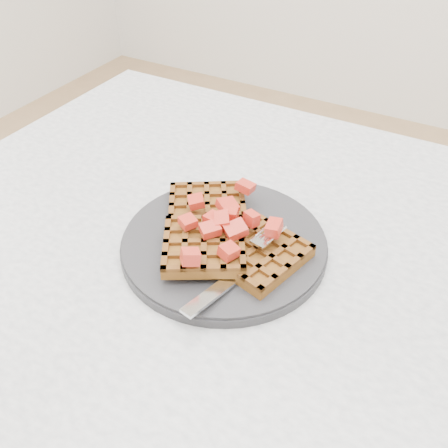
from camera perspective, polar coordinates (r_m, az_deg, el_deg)
name	(u,v)px	position (r m, az deg, el deg)	size (l,w,h in m)	color
table	(313,341)	(0.69, 10.10, -13.03)	(1.20, 0.80, 0.75)	silver
plate	(224,243)	(0.63, 0.00, -2.23)	(0.26, 0.26, 0.02)	#252528
waffles	(223,234)	(0.62, -0.16, -1.11)	(0.23, 0.21, 0.03)	brown
strawberry_pile	(224,215)	(0.61, 0.00, 1.03)	(0.15, 0.15, 0.02)	#A51E15
fork	(243,268)	(0.58, 2.20, -5.01)	(0.02, 0.18, 0.02)	silver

